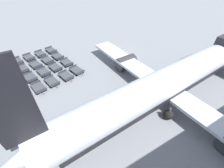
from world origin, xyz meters
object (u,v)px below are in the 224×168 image
at_px(baggage_dolly_row_mid_a_col_b, 36,65).
at_px(baggage_dolly_row_far_col_b, 58,56).
at_px(baggage_dolly_row_near_col_a, 17,61).
at_px(baggage_dolly_row_mid_a_col_c, 44,72).
at_px(baggage_dolly_row_near_col_c, 31,77).
at_px(baggage_dolly_row_mid_b_col_a, 41,54).
at_px(baggage_dolly_row_near_col_b, 23,69).
at_px(baggage_dolly_row_mid_a_col_a, 29,57).
at_px(baggage_dolly_row_mid_a_col_d, 52,81).
at_px(baggage_dolly_row_near_col_d, 39,88).
at_px(baggage_dolly_row_far_col_c, 67,63).
at_px(baggage_dolly_row_mid_b_col_b, 48,60).
at_px(baggage_dolly_row_mid_b_col_d, 66,76).
at_px(airplane, 171,81).
at_px(baggage_dolly_row_far_col_a, 51,50).
at_px(baggage_dolly_row_far_col_d, 77,70).
at_px(baggage_dolly_row_mid_b_col_c, 56,67).

relative_size(baggage_dolly_row_mid_a_col_b, baggage_dolly_row_far_col_b, 1.00).
xyz_separation_m(baggage_dolly_row_near_col_a, baggage_dolly_row_mid_a_col_c, (6.83, 4.03, 0.00)).
xyz_separation_m(baggage_dolly_row_near_col_a, baggage_dolly_row_near_col_c, (7.37, 1.65, 0.00)).
bearing_deg(baggage_dolly_row_mid_b_col_a, baggage_dolly_row_near_col_b, -41.66).
bearing_deg(baggage_dolly_row_mid_a_col_a, baggage_dolly_row_mid_b_col_a, 98.05).
height_order(baggage_dolly_row_mid_a_col_a, baggage_dolly_row_mid_a_col_b, same).
distance_m(baggage_dolly_row_mid_a_col_c, baggage_dolly_row_mid_a_col_d, 3.74).
bearing_deg(baggage_dolly_row_near_col_d, baggage_dolly_row_mid_b_col_a, 169.29).
height_order(baggage_dolly_row_near_col_a, baggage_dolly_row_far_col_c, same).
bearing_deg(baggage_dolly_row_far_col_c, baggage_dolly_row_mid_b_col_b, -131.81).
bearing_deg(baggage_dolly_row_mid_a_col_d, baggage_dolly_row_mid_a_col_b, -166.93).
relative_size(baggage_dolly_row_near_col_a, baggage_dolly_row_mid_b_col_b, 1.00).
bearing_deg(baggage_dolly_row_mid_a_col_b, baggage_dolly_row_mid_b_col_d, 32.17).
xyz_separation_m(baggage_dolly_row_near_col_a, baggage_dolly_row_near_col_b, (3.69, 0.70, 0.00)).
distance_m(airplane, baggage_dolly_row_near_col_d, 20.97).
height_order(airplane, baggage_dolly_row_near_col_a, airplane).
xyz_separation_m(baggage_dolly_row_mid_a_col_d, baggage_dolly_row_far_col_a, (-11.98, 2.40, 0.00)).
distance_m(baggage_dolly_row_near_col_a, baggage_dolly_row_near_col_c, 7.56).
height_order(airplane, baggage_dolly_row_far_col_a, airplane).
bearing_deg(baggage_dolly_row_mid_b_col_a, baggage_dolly_row_mid_b_col_d, 13.47).
distance_m(baggage_dolly_row_far_col_b, baggage_dolly_row_far_col_d, 7.46).
bearing_deg(baggage_dolly_row_near_col_b, baggage_dolly_row_mid_a_col_d, 30.79).
relative_size(baggage_dolly_row_mid_a_col_a, baggage_dolly_row_mid_a_col_d, 1.00).
bearing_deg(baggage_dolly_row_near_col_d, baggage_dolly_row_far_col_d, 103.04).
bearing_deg(baggage_dolly_row_far_col_b, baggage_dolly_row_near_col_c, -49.75).
bearing_deg(baggage_dolly_row_far_col_d, baggage_dolly_row_far_col_b, -166.02).
bearing_deg(baggage_dolly_row_mid_b_col_d, baggage_dolly_row_mid_b_col_a, -166.53).
xyz_separation_m(baggage_dolly_row_near_col_c, baggage_dolly_row_mid_b_col_a, (-8.21, 3.07, 0.00)).
xyz_separation_m(baggage_dolly_row_near_col_d, baggage_dolly_row_far_col_b, (-8.89, 5.34, 0.00)).
distance_m(baggage_dolly_row_near_col_a, baggage_dolly_row_mid_b_col_d, 12.49).
xyz_separation_m(baggage_dolly_row_mid_a_col_b, baggage_dolly_row_far_col_d, (6.03, 6.51, 0.00)).
bearing_deg(baggage_dolly_row_near_col_a, baggage_dolly_row_near_col_b, 10.72).
xyz_separation_m(airplane, baggage_dolly_row_mid_b_col_c, (-16.07, -13.61, -2.38)).
bearing_deg(baggage_dolly_row_mid_a_col_a, baggage_dolly_row_mid_a_col_d, 12.61).
bearing_deg(baggage_dolly_row_mid_a_col_d, airplane, 51.87).
xyz_separation_m(baggage_dolly_row_mid_b_col_c, baggage_dolly_row_far_col_d, (3.05, 3.29, 0.00)).
height_order(baggage_dolly_row_mid_a_col_a, baggage_dolly_row_far_col_c, same).
height_order(baggage_dolly_row_mid_b_col_d, baggage_dolly_row_far_col_d, same).
bearing_deg(baggage_dolly_row_far_col_c, baggage_dolly_row_mid_b_col_d, -17.84).
distance_m(baggage_dolly_row_near_col_a, baggage_dolly_row_mid_b_col_c, 8.96).
distance_m(baggage_dolly_row_mid_a_col_c, baggage_dolly_row_far_col_b, 6.01).
relative_size(baggage_dolly_row_near_col_c, baggage_dolly_row_far_col_d, 1.00).
bearing_deg(baggage_dolly_row_far_col_b, baggage_dolly_row_near_col_d, -30.99).
relative_size(baggage_dolly_row_near_col_a, baggage_dolly_row_near_col_c, 1.00).
height_order(baggage_dolly_row_near_col_a, baggage_dolly_row_near_col_c, same).
bearing_deg(airplane, baggage_dolly_row_mid_a_col_c, -134.43).
distance_m(baggage_dolly_row_mid_a_col_b, baggage_dolly_row_far_col_a, 6.32).
bearing_deg(baggage_dolly_row_near_col_a, baggage_dolly_row_mid_b_col_b, 63.49).
height_order(airplane, baggage_dolly_row_mid_a_col_c, airplane).
xyz_separation_m(baggage_dolly_row_near_col_c, baggage_dolly_row_mid_a_col_d, (3.13, 3.11, 0.00)).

